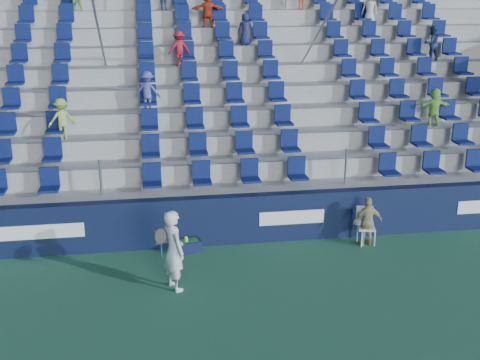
# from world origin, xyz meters

# --- Properties ---
(ground) EXTENTS (70.00, 70.00, 0.00)m
(ground) POSITION_xyz_m (0.00, 0.00, 0.00)
(ground) COLOR #2B6545
(ground) RESTS_ON ground
(sponsor_wall) EXTENTS (24.00, 0.32, 1.20)m
(sponsor_wall) POSITION_xyz_m (0.00, 3.15, 0.60)
(sponsor_wall) COLOR #0E1633
(sponsor_wall) RESTS_ON ground
(grandstand) EXTENTS (24.00, 8.17, 6.63)m
(grandstand) POSITION_xyz_m (0.00, 8.24, 2.14)
(grandstand) COLOR #A5A59F
(grandstand) RESTS_ON ground
(tennis_player) EXTENTS (0.72, 0.74, 1.71)m
(tennis_player) POSITION_xyz_m (-1.44, 1.00, 0.86)
(tennis_player) COLOR silver
(tennis_player) RESTS_ON ground
(line_judge_chair) EXTENTS (0.48, 0.50, 0.91)m
(line_judge_chair) POSITION_xyz_m (3.24, 2.64, 0.52)
(line_judge_chair) COLOR white
(line_judge_chair) RESTS_ON ground
(line_judge) EXTENTS (0.71, 0.30, 1.21)m
(line_judge) POSITION_xyz_m (3.24, 2.50, 0.60)
(line_judge) COLOR tan
(line_judge) RESTS_ON ground
(ball_bin) EXTENTS (0.59, 0.46, 0.30)m
(ball_bin) POSITION_xyz_m (-1.02, 2.75, 0.16)
(ball_bin) COLOR #0E1533
(ball_bin) RESTS_ON ground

